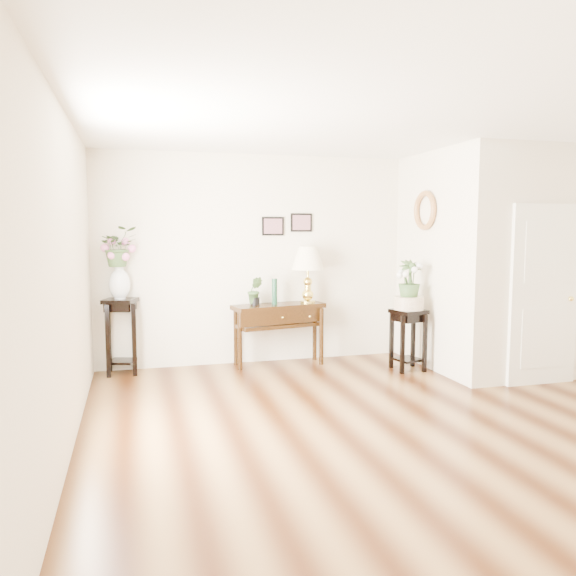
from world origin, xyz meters
name	(u,v)px	position (x,y,z in m)	size (l,w,h in m)	color
floor	(409,421)	(0.00, 0.00, 0.00)	(6.00, 5.50, 0.02)	brown
ceiling	(416,118)	(0.00, 0.00, 2.80)	(6.00, 5.50, 0.02)	white
wall_back	(318,259)	(0.00, 2.75, 1.40)	(6.00, 0.02, 2.80)	silver
wall_left	(64,282)	(-3.00, 0.00, 1.40)	(0.02, 5.50, 2.80)	silver
partition	(492,260)	(2.10, 1.77, 1.40)	(1.80, 1.95, 2.80)	silver
door	(544,295)	(2.10, 0.78, 1.05)	(0.90, 0.05, 2.10)	white
art_print_left	(273,226)	(-0.65, 2.73, 1.85)	(0.30, 0.02, 0.25)	black
art_print_right	(301,223)	(-0.25, 2.73, 1.90)	(0.30, 0.02, 0.25)	black
wall_ornament	(425,210)	(1.16, 1.90, 2.05)	(0.51, 0.51, 0.07)	#AD7449
console_table	(279,334)	(-0.63, 2.50, 0.41)	(1.23, 0.41, 0.82)	black
table_lamp	(308,277)	(-0.23, 2.50, 1.17)	(0.44, 0.44, 0.77)	#E2C855
green_vase	(275,292)	(-0.69, 2.50, 0.99)	(0.07, 0.07, 0.34)	#143A25
potted_plant	(255,292)	(-0.95, 2.50, 1.00)	(0.20, 0.16, 0.35)	#36572A
plant_stand_a	(121,336)	(-2.65, 2.57, 0.48)	(0.37, 0.37, 0.95)	black
porcelain_vase	(119,281)	(-2.65, 2.57, 1.18)	(0.26, 0.26, 0.45)	white
lily_arrangement	(118,246)	(-2.65, 2.57, 1.60)	(0.45, 0.39, 0.50)	#36572A
plant_stand_b	(408,340)	(0.90, 1.78, 0.39)	(0.37, 0.37, 0.79)	black
ceramic_bowl	(409,303)	(0.90, 1.78, 0.87)	(0.38, 0.38, 0.17)	beige
narcissus	(409,280)	(0.90, 1.78, 1.16)	(0.29, 0.29, 0.51)	#36572A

